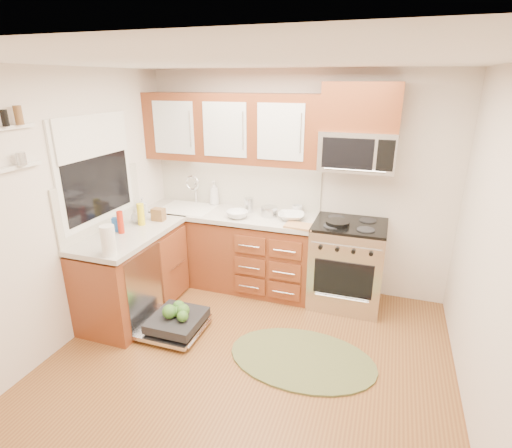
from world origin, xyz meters
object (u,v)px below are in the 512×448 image
(bowl_a, at_px, (291,216))
(skillet, at_px, (338,223))
(upper_cabinets, at_px, (231,128))
(dishwasher, at_px, (174,323))
(rug, at_px, (302,359))
(cup, at_px, (297,209))
(range, at_px, (347,264))
(bowl_b, at_px, (237,214))
(stock_pot, at_px, (269,211))
(paper_towel_roll, at_px, (108,241))
(sink, at_px, (188,218))
(microwave, at_px, (358,151))
(cutting_board, at_px, (300,226))

(bowl_a, bearing_deg, skillet, -10.18)
(upper_cabinets, xyz_separation_m, dishwasher, (-0.13, -1.27, -1.77))
(rug, xyz_separation_m, bowl_a, (-0.41, 1.13, 0.95))
(dishwasher, xyz_separation_m, cup, (0.91, 1.35, 0.87))
(range, relative_size, bowl_b, 3.81)
(stock_pot, xyz_separation_m, paper_towel_roll, (-1.02, -1.48, 0.08))
(sink, bearing_deg, paper_towel_roll, -90.00)
(rug, relative_size, cup, 10.57)
(bowl_b, bearing_deg, stock_pot, 28.17)
(rug, bearing_deg, microwave, 79.52)
(stock_pot, bearing_deg, upper_cabinets, 166.98)
(dishwasher, xyz_separation_m, cutting_board, (1.04, 0.92, 0.84))
(skillet, xyz_separation_m, bowl_a, (-0.52, 0.09, -0.01))
(upper_cabinets, relative_size, rug, 1.54)
(bowl_b, bearing_deg, skillet, 2.37)
(microwave, height_order, bowl_a, microwave)
(cutting_board, distance_m, paper_towel_roll, 1.90)
(bowl_a, bearing_deg, microwave, 10.71)
(upper_cabinets, bearing_deg, cup, 5.52)
(stock_pot, xyz_separation_m, bowl_b, (-0.32, -0.17, -0.02))
(dishwasher, distance_m, cup, 1.85)
(paper_towel_roll, distance_m, bowl_b, 1.49)
(sink, bearing_deg, microwave, 3.85)
(cup, bearing_deg, paper_towel_roll, -127.92)
(stock_pot, bearing_deg, sink, -177.72)
(range, height_order, bowl_b, bowl_b)
(paper_towel_roll, xyz_separation_m, bowl_a, (1.29, 1.45, -0.10))
(microwave, relative_size, sink, 1.23)
(upper_cabinets, bearing_deg, bowl_a, -10.93)
(range, height_order, stock_pot, stock_pot)
(upper_cabinets, relative_size, bowl_b, 8.23)
(dishwasher, bearing_deg, stock_pot, 61.52)
(stock_pot, height_order, bowl_a, stock_pot)
(skillet, distance_m, paper_towel_roll, 2.26)
(rug, relative_size, bowl_a, 4.57)
(paper_towel_roll, xyz_separation_m, cup, (1.30, 1.67, -0.09))
(range, height_order, cup, cup)
(microwave, height_order, sink, microwave)
(microwave, height_order, bowl_b, microwave)
(cutting_board, xyz_separation_m, bowl_b, (-0.73, 0.07, 0.03))
(cup, bearing_deg, range, -19.28)
(bowl_a, height_order, cup, cup)
(microwave, distance_m, dishwasher, 2.55)
(sink, height_order, cutting_board, cutting_board)
(microwave, xyz_separation_m, rug, (-0.23, -1.26, -1.69))
(cutting_board, distance_m, cup, 0.45)
(range, xyz_separation_m, rug, (-0.23, -1.14, -0.46))
(microwave, distance_m, paper_towel_roll, 2.57)
(rug, relative_size, bowl_b, 5.34)
(rug, xyz_separation_m, stock_pot, (-0.68, 1.17, 0.97))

